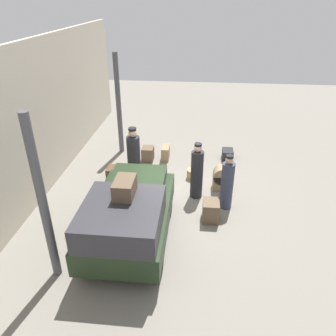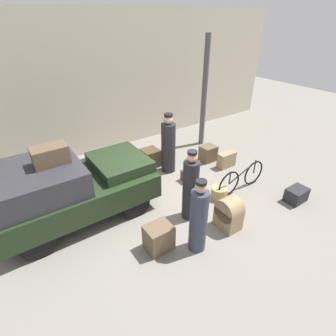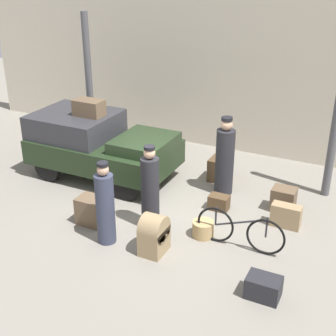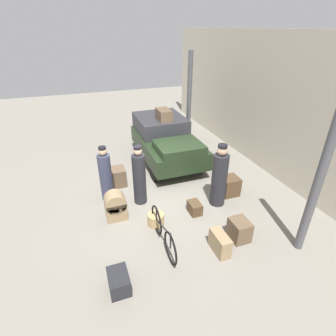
% 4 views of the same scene
% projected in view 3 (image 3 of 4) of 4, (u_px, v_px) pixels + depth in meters
% --- Properties ---
extents(ground_plane, '(30.00, 30.00, 0.00)m').
position_uv_depth(ground_plane, '(156.00, 209.00, 10.31)').
color(ground_plane, gray).
extents(station_building_facade, '(16.00, 0.15, 4.50)m').
position_uv_depth(station_building_facade, '(224.00, 70.00, 12.69)').
color(station_building_facade, beige).
rests_on(station_building_facade, ground).
extents(canopy_pillar_left, '(0.19, 0.19, 3.79)m').
position_uv_depth(canopy_pillar_left, '(89.00, 84.00, 12.75)').
color(canopy_pillar_left, '#4C4C51').
rests_on(canopy_pillar_left, ground).
extents(truck, '(3.56, 1.89, 1.55)m').
position_uv_depth(truck, '(98.00, 143.00, 11.54)').
color(truck, black).
rests_on(truck, ground).
extents(bicycle, '(1.73, 0.04, 0.79)m').
position_uv_depth(bicycle, '(240.00, 230.00, 8.81)').
color(bicycle, black).
rests_on(bicycle, ground).
extents(wicker_basket, '(0.43, 0.43, 0.32)m').
position_uv_depth(wicker_basket, '(203.00, 229.00, 9.26)').
color(wicker_basket, tan).
rests_on(wicker_basket, ground).
extents(porter_carrying_trunk, '(0.43, 0.43, 1.85)m').
position_uv_depth(porter_carrying_trunk, '(225.00, 159.00, 10.68)').
color(porter_carrying_trunk, '#232328').
rests_on(porter_carrying_trunk, ground).
extents(conductor_in_dark_uniform, '(0.36, 0.36, 1.68)m').
position_uv_depth(conductor_in_dark_uniform, '(105.00, 206.00, 8.84)').
color(conductor_in_dark_uniform, '#33384C').
rests_on(conductor_in_dark_uniform, ground).
extents(porter_standing_middle, '(0.37, 0.37, 1.78)m').
position_uv_depth(porter_standing_middle, '(150.00, 191.00, 9.33)').
color(porter_standing_middle, '#232328').
rests_on(porter_standing_middle, ground).
extents(suitcase_black_upright, '(0.50, 0.52, 0.57)m').
position_uv_depth(suitcase_black_upright, '(220.00, 169.00, 11.51)').
color(suitcase_black_upright, '#4C3823').
rests_on(suitcase_black_upright, ground).
extents(trunk_barrel_dark, '(0.43, 0.55, 0.79)m').
position_uv_depth(trunk_barrel_dark, '(154.00, 234.00, 8.67)').
color(trunk_barrel_dark, '#937A56').
rests_on(trunk_barrel_dark, ground).
extents(suitcase_tan_flat, '(0.43, 0.30, 0.33)m').
position_uv_depth(suitcase_tan_flat, '(219.00, 202.00, 10.23)').
color(suitcase_tan_flat, '#4C3823').
rests_on(suitcase_tan_flat, ground).
extents(suitcase_small_leather, '(0.60, 0.27, 0.49)m').
position_uv_depth(suitcase_small_leather, '(286.00, 216.00, 9.56)').
color(suitcase_small_leather, '#937A56').
rests_on(suitcase_small_leather, ground).
extents(trunk_wicker_pale, '(0.50, 0.42, 0.52)m').
position_uv_depth(trunk_wicker_pale, '(283.00, 199.00, 10.16)').
color(trunk_wicker_pale, brown).
rests_on(trunk_wicker_pale, ground).
extents(trunk_umber_medium, '(0.56, 0.40, 0.38)m').
position_uv_depth(trunk_umber_medium, '(263.00, 287.00, 7.60)').
color(trunk_umber_medium, '#232328').
rests_on(trunk_umber_medium, ground).
extents(trunk_large_brown, '(0.55, 0.45, 0.58)m').
position_uv_depth(trunk_large_brown, '(91.00, 210.00, 9.67)').
color(trunk_large_brown, brown).
rests_on(trunk_large_brown, ground).
extents(trunk_on_truck_roof, '(0.71, 0.44, 0.39)m').
position_uv_depth(trunk_on_truck_roof, '(89.00, 108.00, 11.25)').
color(trunk_on_truck_roof, brown).
rests_on(trunk_on_truck_roof, truck).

